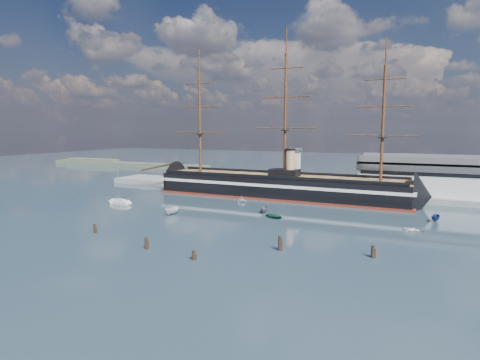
% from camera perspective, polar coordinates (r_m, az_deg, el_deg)
% --- Properties ---
extents(ground, '(600.00, 600.00, 0.00)m').
position_cam_1_polar(ground, '(125.43, 1.84, -3.87)').
color(ground, '#263945').
rests_on(ground, ground).
extents(quay, '(180.00, 18.00, 2.00)m').
position_cam_1_polar(quay, '(156.04, 10.39, -1.79)').
color(quay, slate).
rests_on(quay, ground).
extents(warehouse, '(63.00, 21.00, 11.60)m').
position_cam_1_polar(warehouse, '(154.70, 28.33, 0.37)').
color(warehouse, '#B7BABC').
rests_on(warehouse, ground).
extents(quay_tower, '(5.00, 5.00, 15.00)m').
position_cam_1_polar(quay_tower, '(153.82, 7.67, 1.80)').
color(quay_tower, silver).
rests_on(quay_tower, ground).
extents(shoreline, '(120.00, 10.00, 4.00)m').
position_cam_1_polar(shoreline, '(280.88, -17.19, 2.28)').
color(shoreline, '#3F4C38').
rests_on(shoreline, ground).
extents(warship, '(113.00, 17.57, 53.94)m').
position_cam_1_polar(warship, '(143.20, 4.90, -0.86)').
color(warship, black).
rests_on(warship, ground).
extents(sailboat, '(7.76, 3.18, 12.06)m').
position_cam_1_polar(sailboat, '(136.10, -16.71, -2.97)').
color(sailboat, beige).
rests_on(sailboat, ground).
extents(motorboat_a, '(6.91, 2.77, 2.72)m').
position_cam_1_polar(motorboat_a, '(116.13, -9.60, -4.87)').
color(motorboat_a, silver).
rests_on(motorboat_a, ground).
extents(motorboat_b, '(2.28, 3.48, 1.51)m').
position_cam_1_polar(motorboat_b, '(110.51, 4.92, -5.42)').
color(motorboat_b, '#0D3D25').
rests_on(motorboat_b, ground).
extents(motorboat_c, '(5.54, 3.03, 2.10)m').
position_cam_1_polar(motorboat_c, '(117.07, 3.46, -4.69)').
color(motorboat_c, slate).
rests_on(motorboat_c, ground).
extents(motorboat_d, '(5.49, 6.31, 2.17)m').
position_cam_1_polar(motorboat_d, '(133.77, 0.24, -3.17)').
color(motorboat_d, white).
rests_on(motorboat_d, ground).
extents(motorboat_e, '(1.63, 3.09, 1.37)m').
position_cam_1_polar(motorboat_e, '(104.15, 23.50, -6.79)').
color(motorboat_e, white).
rests_on(motorboat_e, ground).
extents(motorboat_f, '(5.91, 2.96, 2.26)m').
position_cam_1_polar(motorboat_f, '(117.59, 26.04, -5.37)').
color(motorboat_f, navy).
rests_on(motorboat_f, ground).
extents(piling_near_left, '(0.64, 0.64, 2.87)m').
position_cam_1_polar(piling_near_left, '(100.82, -19.91, -7.07)').
color(piling_near_left, black).
rests_on(piling_near_left, ground).
extents(piling_near_mid, '(0.64, 0.64, 2.52)m').
position_cam_1_polar(piling_near_mid, '(76.45, -6.60, -11.24)').
color(piling_near_mid, black).
rests_on(piling_near_mid, ground).
extents(piling_near_right, '(0.64, 0.64, 3.75)m').
position_cam_1_polar(piling_near_right, '(81.85, 5.65, -9.97)').
color(piling_near_right, black).
rests_on(piling_near_right, ground).
extents(piling_far_right, '(0.64, 0.64, 3.07)m').
position_cam_1_polar(piling_far_right, '(81.20, 18.32, -10.45)').
color(piling_far_right, black).
rests_on(piling_far_right, ground).
extents(piling_extra, '(0.64, 0.64, 3.14)m').
position_cam_1_polar(piling_extra, '(84.68, -13.17, -9.54)').
color(piling_extra, black).
rests_on(piling_extra, ground).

